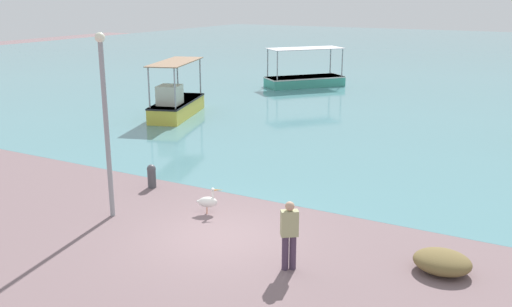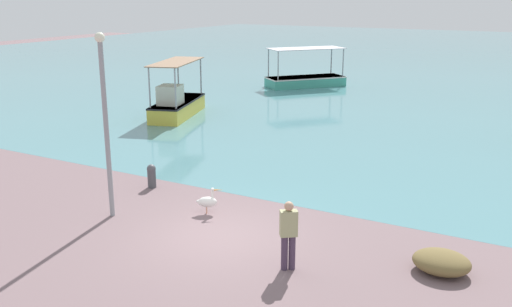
# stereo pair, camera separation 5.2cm
# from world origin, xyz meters

# --- Properties ---
(ground) EXTENTS (120.00, 120.00, 0.00)m
(ground) POSITION_xyz_m (0.00, 0.00, 0.00)
(ground) COLOR #765E61
(harbor_water) EXTENTS (110.00, 90.00, 0.00)m
(harbor_water) POSITION_xyz_m (0.00, 48.00, 0.00)
(harbor_water) COLOR teal
(harbor_water) RESTS_ON ground
(fishing_boat_far_right) EXTENTS (5.01, 5.42, 2.63)m
(fishing_boat_far_right) POSITION_xyz_m (-8.48, 24.30, 0.52)
(fishing_boat_far_right) COLOR teal
(fishing_boat_far_right) RESTS_ON harbor_water
(fishing_boat_near_left) EXTENTS (3.05, 5.17, 2.87)m
(fishing_boat_near_left) POSITION_xyz_m (-10.18, 11.78, 0.69)
(fishing_boat_near_left) COLOR gold
(fishing_boat_near_left) RESTS_ON harbor_water
(pelican) EXTENTS (0.74, 0.52, 0.80)m
(pelican) POSITION_xyz_m (-1.15, 1.19, 0.38)
(pelican) COLOR #E0997A
(pelican) RESTS_ON ground
(lamp_post) EXTENTS (0.28, 0.28, 5.26)m
(lamp_post) POSITION_xyz_m (-3.49, -0.30, 2.98)
(lamp_post) COLOR gray
(lamp_post) RESTS_ON ground
(mooring_bollard) EXTENTS (0.30, 0.30, 0.80)m
(mooring_bollard) POSITION_xyz_m (-4.08, 2.24, 0.43)
(mooring_bollard) COLOR #47474C
(mooring_bollard) RESTS_ON ground
(fisherman_standing) EXTENTS (0.45, 0.41, 1.69)m
(fisherman_standing) POSITION_xyz_m (2.47, -0.82, 0.91)
(fisherman_standing) COLOR #44324A
(fisherman_standing) RESTS_ON ground
(net_pile) EXTENTS (1.34, 1.14, 0.51)m
(net_pile) POSITION_xyz_m (5.64, 0.78, 0.26)
(net_pile) COLOR brown
(net_pile) RESTS_ON ground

